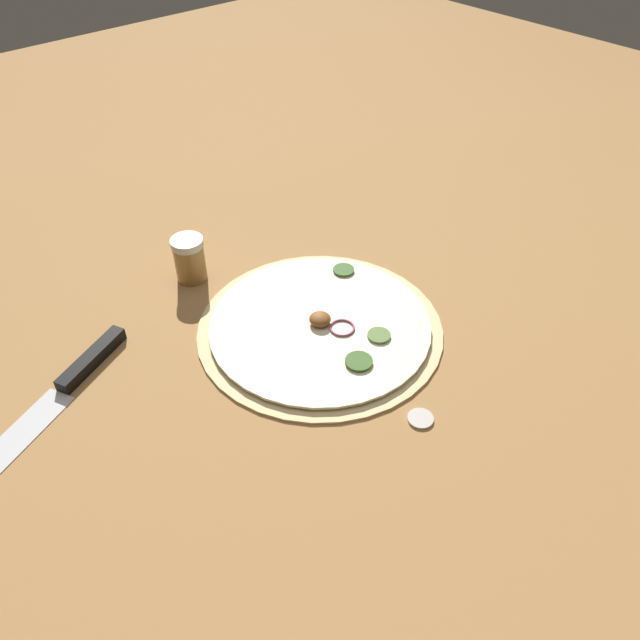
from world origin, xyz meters
TOP-DOWN VIEW (x-y plane):
  - ground_plane at (0.00, 0.00)m, footprint 3.00×3.00m
  - pizza at (0.00, -0.00)m, footprint 0.36×0.36m
  - knife at (-0.33, 0.13)m, footprint 0.32×0.17m
  - spice_jar at (-0.07, 0.23)m, footprint 0.05×0.05m
  - loose_cap at (-0.02, -0.21)m, footprint 0.03×0.03m

SIDE VIEW (x-z plane):
  - ground_plane at x=0.00m, z-range 0.00..0.00m
  - loose_cap at x=-0.02m, z-range 0.00..0.01m
  - pizza at x=0.00m, z-range -0.01..0.02m
  - knife at x=-0.33m, z-range 0.00..0.02m
  - spice_jar at x=-0.07m, z-range 0.00..0.07m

